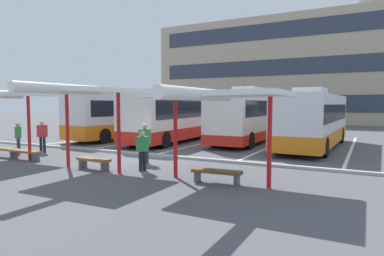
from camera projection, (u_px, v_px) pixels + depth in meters
ground_plane at (134, 160)px, 15.58m from camera, size 160.00×160.00×0.00m
terminal_building at (295, 72)px, 47.92m from camera, size 38.68×10.21×17.14m
coach_bus_0 at (136, 115)px, 25.96m from camera, size 3.52×12.04×3.72m
coach_bus_1 at (181, 116)px, 23.77m from camera, size 2.97×11.77×3.76m
coach_bus_2 at (254, 116)px, 23.52m from camera, size 2.56×12.14×3.70m
coach_bus_3 at (314, 121)px, 19.69m from camera, size 2.87×10.43×3.46m
lane_stripe_0 at (116, 135)px, 27.63m from camera, size 0.16×14.00×0.01m
lane_stripe_1 at (161, 138)px, 25.59m from camera, size 0.16×14.00×0.01m
lane_stripe_2 at (214, 141)px, 23.56m from camera, size 0.16×14.00×0.01m
lane_stripe_3 at (276, 144)px, 21.52m from camera, size 0.16×14.00×0.01m
lane_stripe_4 at (352, 148)px, 19.49m from camera, size 0.16×14.00×0.01m
waiting_shelter_0 at (4, 96)px, 15.41m from camera, size 3.68×4.38×3.19m
bench_0 at (1, 150)px, 16.31m from camera, size 1.97×0.67×0.45m
bench_1 at (24, 153)px, 15.44m from camera, size 1.85×0.42×0.45m
waiting_shelter_1 at (86, 91)px, 12.69m from camera, size 3.67×4.87×3.29m
bench_2 at (94, 161)px, 13.19m from camera, size 1.56×0.52×0.45m
waiting_shelter_2 at (216, 96)px, 10.57m from camera, size 4.31×5.18×3.03m
bench_3 at (217, 173)px, 10.84m from camera, size 1.67×0.55×0.45m
platform_kerb at (150, 155)px, 16.69m from camera, size 44.00×0.24×0.12m
waiting_passenger_0 at (145, 140)px, 14.55m from camera, size 0.54×0.41×1.72m
waiting_passenger_1 at (42, 134)px, 17.78m from camera, size 0.52×0.47×1.70m
waiting_passenger_2 at (18, 136)px, 17.56m from camera, size 0.48×0.49×1.61m
waiting_passenger_3 at (142, 148)px, 12.85m from camera, size 0.44×0.49×1.54m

